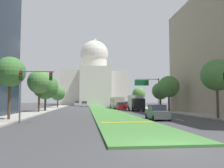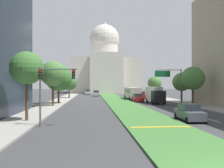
# 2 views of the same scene
# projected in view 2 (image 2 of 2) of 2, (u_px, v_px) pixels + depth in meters

# --- Properties ---
(ground_plane) EXTENTS (260.00, 260.00, 0.00)m
(ground_plane) POSITION_uv_depth(u_px,v_px,m) (115.00, 100.00, 58.08)
(ground_plane) COLOR #3D3D3F
(grass_median) EXTENTS (5.64, 88.75, 0.14)m
(grass_median) POSITION_uv_depth(u_px,v_px,m) (117.00, 101.00, 53.17)
(grass_median) COLOR #427A38
(grass_median) RESTS_ON ground_plane
(median_curb_nose) EXTENTS (5.08, 0.50, 0.04)m
(median_curb_nose) POSITION_uv_depth(u_px,v_px,m) (160.00, 127.00, 19.88)
(median_curb_nose) COLOR gold
(median_curb_nose) RESTS_ON grass_median
(lane_dashes_right) EXTENTS (0.16, 56.20, 0.01)m
(lane_dashes_right) POSITION_uv_depth(u_px,v_px,m) (152.00, 102.00, 49.24)
(lane_dashes_right) COLOR silver
(lane_dashes_right) RESTS_ON ground_plane
(sidewalk_left) EXTENTS (4.00, 88.75, 0.15)m
(sidewalk_left) POSITION_uv_depth(u_px,v_px,m) (56.00, 103.00, 47.19)
(sidewalk_left) COLOR #9E9991
(sidewalk_left) RESTS_ON ground_plane
(sidewalk_right) EXTENTS (4.00, 88.75, 0.15)m
(sidewalk_right) POSITION_uv_depth(u_px,v_px,m) (181.00, 102.00, 49.32)
(sidewalk_right) COLOR #9E9991
(sidewalk_right) RESTS_ON ground_plane
(capitol_building) EXTENTS (29.25, 28.78, 31.33)m
(capitol_building) POSITION_uv_depth(u_px,v_px,m) (105.00, 69.00, 106.42)
(capitol_building) COLOR beige
(capitol_building) RESTS_ON ground_plane
(traffic_light_near_left) EXTENTS (3.34, 0.35, 5.20)m
(traffic_light_near_left) POSITION_uv_depth(u_px,v_px,m) (50.00, 83.00, 20.97)
(traffic_light_near_left) COLOR #515456
(traffic_light_near_left) RESTS_ON ground_plane
(overhead_guide_sign) EXTENTS (4.93, 0.20, 6.50)m
(overhead_guide_sign) POSITION_uv_depth(u_px,v_px,m) (172.00, 79.00, 43.01)
(overhead_guide_sign) COLOR #515456
(overhead_guide_sign) RESTS_ON ground_plane
(street_tree_left_near) EXTENTS (3.30, 3.30, 6.98)m
(street_tree_left_near) POSITION_uv_depth(u_px,v_px,m) (27.00, 68.00, 23.65)
(street_tree_left_near) COLOR #4C3823
(street_tree_left_near) RESTS_ON ground_plane
(street_tree_left_mid) EXTENTS (4.21, 4.21, 7.61)m
(street_tree_left_mid) POSITION_uv_depth(u_px,v_px,m) (53.00, 74.00, 39.97)
(street_tree_left_mid) COLOR #4C3823
(street_tree_left_mid) RESTS_ON ground_plane
(street_tree_right_mid) EXTENTS (3.97, 3.97, 6.73)m
(street_tree_right_mid) POSITION_uv_depth(u_px,v_px,m) (193.00, 78.00, 40.80)
(street_tree_right_mid) COLOR #4C3823
(street_tree_right_mid) RESTS_ON ground_plane
(street_tree_left_far) EXTENTS (5.12, 5.12, 7.54)m
(street_tree_left_far) POSITION_uv_depth(u_px,v_px,m) (59.00, 78.00, 45.50)
(street_tree_left_far) COLOR #4C3823
(street_tree_left_far) RESTS_ON ground_plane
(street_tree_right_far) EXTENTS (3.64, 3.64, 6.00)m
(street_tree_right_far) POSITION_uv_depth(u_px,v_px,m) (182.00, 82.00, 47.34)
(street_tree_right_far) COLOR #4C3823
(street_tree_right_far) RESTS_ON ground_plane
(street_tree_left_distant) EXTENTS (4.05, 4.05, 6.14)m
(street_tree_left_distant) POSITION_uv_depth(u_px,v_px,m) (69.00, 83.00, 63.90)
(street_tree_left_distant) COLOR #4C3823
(street_tree_left_distant) RESTS_ON ground_plane
(street_tree_right_distant) EXTENTS (3.87, 3.87, 6.01)m
(street_tree_right_distant) POSITION_uv_depth(u_px,v_px,m) (155.00, 83.00, 66.62)
(street_tree_right_distant) COLOR #4C3823
(street_tree_right_distant) RESTS_ON ground_plane
(sedan_lead_stopped) EXTENTS (2.11, 4.60, 1.72)m
(sedan_lead_stopped) POSITION_uv_depth(u_px,v_px,m) (189.00, 113.00, 24.42)
(sedan_lead_stopped) COLOR #4C5156
(sedan_lead_stopped) RESTS_ON ground_plane
(sedan_midblock) EXTENTS (2.06, 4.42, 1.74)m
(sedan_midblock) POSITION_uv_depth(u_px,v_px,m) (138.00, 98.00, 50.79)
(sedan_midblock) COLOR maroon
(sedan_midblock) RESTS_ON ground_plane
(sedan_distant) EXTENTS (2.02, 4.21, 1.85)m
(sedan_distant) POSITION_uv_depth(u_px,v_px,m) (141.00, 95.00, 61.68)
(sedan_distant) COLOR maroon
(sedan_distant) RESTS_ON ground_plane
(sedan_far_horizon) EXTENTS (2.07, 4.31, 1.83)m
(sedan_far_horizon) POSITION_uv_depth(u_px,v_px,m) (96.00, 93.00, 75.05)
(sedan_far_horizon) COLOR #BCBCC1
(sedan_far_horizon) RESTS_ON ground_plane
(sedan_very_far) EXTENTS (1.85, 4.52, 1.87)m
(sedan_very_far) POSITION_uv_depth(u_px,v_px,m) (88.00, 92.00, 85.71)
(sedan_very_far) COLOR #BCBCC1
(sedan_very_far) RESTS_ON ground_plane
(box_truck_delivery) EXTENTS (2.40, 6.40, 3.20)m
(box_truck_delivery) POSITION_uv_depth(u_px,v_px,m) (155.00, 95.00, 46.26)
(box_truck_delivery) COLOR black
(box_truck_delivery) RESTS_ON ground_plane
(city_bus) EXTENTS (2.62, 11.00, 2.95)m
(city_bus) POSITION_uv_depth(u_px,v_px,m) (132.00, 92.00, 59.22)
(city_bus) COLOR beige
(city_bus) RESTS_ON ground_plane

